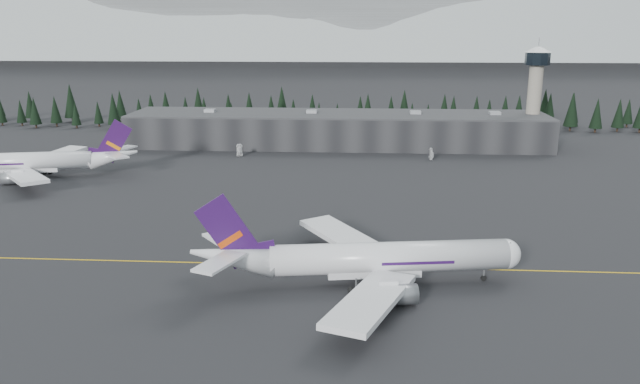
# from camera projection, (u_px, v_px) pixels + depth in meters

# --- Properties ---
(ground) EXTENTS (1400.00, 1400.00, 0.00)m
(ground) POSITION_uv_depth(u_px,v_px,m) (314.00, 262.00, 123.75)
(ground) COLOR black
(ground) RESTS_ON ground
(taxiline) EXTENTS (400.00, 0.40, 0.02)m
(taxiline) POSITION_uv_depth(u_px,v_px,m) (313.00, 265.00, 121.82)
(taxiline) COLOR gold
(taxiline) RESTS_ON ground
(terminal) EXTENTS (160.00, 30.00, 12.60)m
(terminal) POSITION_uv_depth(u_px,v_px,m) (337.00, 129.00, 242.62)
(terminal) COLOR black
(terminal) RESTS_ON ground
(control_tower) EXTENTS (10.00, 10.00, 37.70)m
(control_tower) POSITION_uv_depth(u_px,v_px,m) (535.00, 85.00, 236.44)
(control_tower) COLOR gray
(control_tower) RESTS_ON ground
(treeline) EXTENTS (360.00, 20.00, 15.00)m
(treeline) POSITION_uv_depth(u_px,v_px,m) (340.00, 113.00, 277.97)
(treeline) COLOR black
(treeline) RESTS_ON ground
(mountain_ridge) EXTENTS (4400.00, 900.00, 420.00)m
(mountain_ridge) POSITION_uv_depth(u_px,v_px,m) (356.00, 52.00, 1087.73)
(mountain_ridge) COLOR white
(mountain_ridge) RESTS_ON ground
(jet_main) EXTENTS (59.71, 54.77, 17.62)m
(jet_main) POSITION_uv_depth(u_px,v_px,m) (360.00, 259.00, 111.52)
(jet_main) COLOR silver
(jet_main) RESTS_ON ground
(jet_parked) EXTENTS (58.92, 53.84, 17.53)m
(jet_parked) POSITION_uv_depth(u_px,v_px,m) (38.00, 161.00, 191.48)
(jet_parked) COLOR silver
(jet_parked) RESTS_ON ground
(gse_vehicle_a) EXTENTS (3.64, 5.06, 1.28)m
(gse_vehicle_a) POSITION_uv_depth(u_px,v_px,m) (240.00, 155.00, 222.96)
(gse_vehicle_a) COLOR silver
(gse_vehicle_a) RESTS_ON ground
(gse_vehicle_b) EXTENTS (4.63, 2.47, 1.50)m
(gse_vehicle_b) POSITION_uv_depth(u_px,v_px,m) (431.00, 158.00, 216.83)
(gse_vehicle_b) COLOR silver
(gse_vehicle_b) RESTS_ON ground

